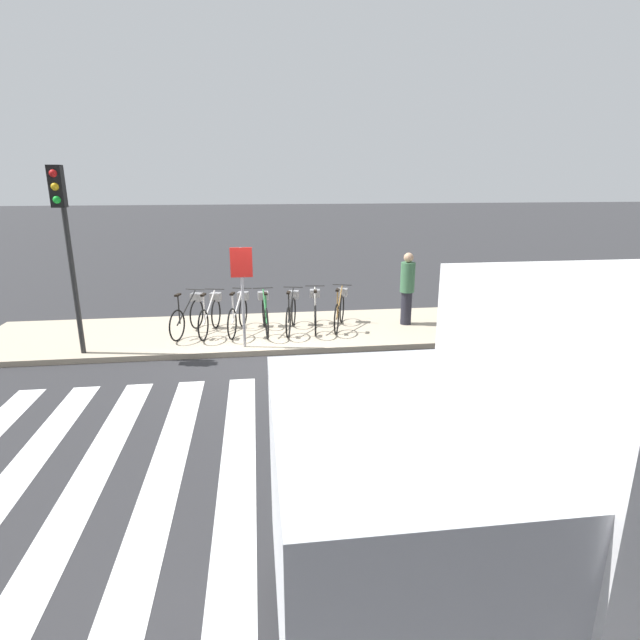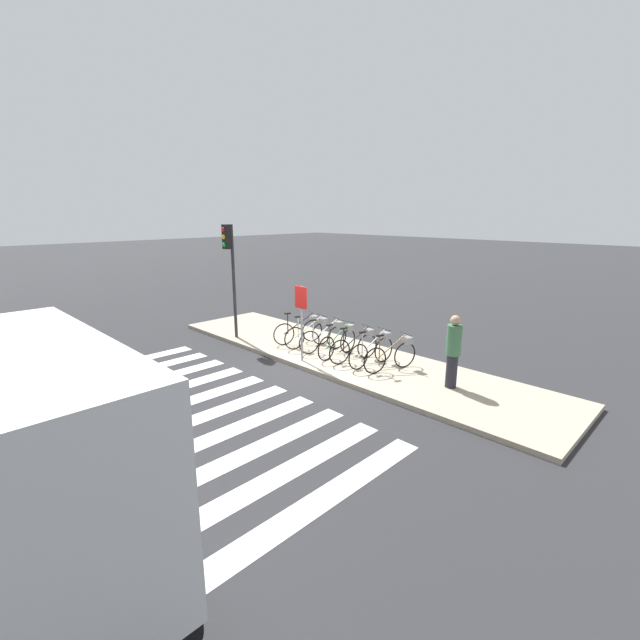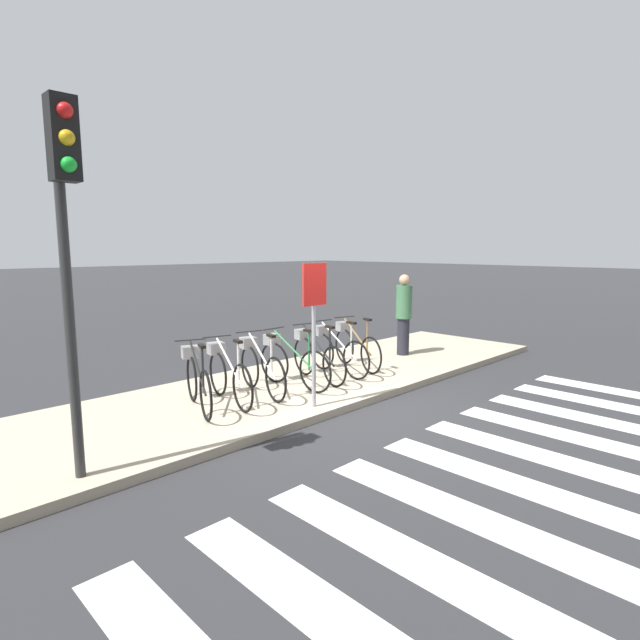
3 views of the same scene
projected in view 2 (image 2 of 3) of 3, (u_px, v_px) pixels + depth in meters
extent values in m
plane|color=#2D2D30|center=(305.00, 371.00, 11.43)|extent=(120.00, 120.00, 0.00)
cube|color=#B7A88E|center=(341.00, 356.00, 12.42)|extent=(12.54, 2.94, 0.12)
cube|color=silver|center=(41.00, 383.00, 10.63)|extent=(0.45, 8.00, 0.01)
cube|color=silver|center=(51.00, 393.00, 10.01)|extent=(0.45, 8.00, 0.01)
cube|color=silver|center=(62.00, 405.00, 9.40)|extent=(0.45, 8.00, 0.01)
cube|color=silver|center=(75.00, 418.00, 8.78)|extent=(0.45, 8.00, 0.01)
cube|color=silver|center=(90.00, 434.00, 8.17)|extent=(0.45, 8.00, 0.01)
cube|color=silver|center=(108.00, 452.00, 7.55)|extent=(0.45, 8.00, 0.01)
cube|color=silver|center=(128.00, 473.00, 6.93)|extent=(0.45, 8.00, 0.01)
cube|color=silver|center=(152.00, 498.00, 6.32)|extent=(0.45, 8.00, 0.01)
cube|color=silver|center=(182.00, 529.00, 5.70)|extent=(0.45, 8.00, 0.01)
cube|color=silver|center=(219.00, 567.00, 5.09)|extent=(0.45, 8.00, 0.01)
torus|color=black|center=(284.00, 334.00, 13.19)|extent=(0.27, 0.67, 0.70)
torus|color=black|center=(312.00, 331.00, 13.60)|extent=(0.27, 0.67, 0.70)
cylinder|color=black|center=(298.00, 324.00, 13.33)|extent=(0.36, 0.93, 0.59)
cylinder|color=black|center=(288.00, 324.00, 13.17)|extent=(0.04, 0.04, 0.63)
cube|color=black|center=(288.00, 313.00, 13.09)|extent=(0.13, 0.21, 0.04)
cylinder|color=#262626|center=(312.00, 313.00, 13.45)|extent=(0.44, 0.18, 0.02)
cube|color=gray|center=(313.00, 318.00, 13.52)|extent=(0.29, 0.27, 0.18)
torus|color=black|center=(295.00, 338.00, 12.77)|extent=(0.19, 0.69, 0.70)
torus|color=black|center=(321.00, 334.00, 13.27)|extent=(0.19, 0.69, 0.70)
cylinder|color=silver|center=(308.00, 327.00, 12.95)|extent=(0.24, 0.96, 0.59)
cylinder|color=silver|center=(298.00, 328.00, 12.76)|extent=(0.04, 0.04, 0.63)
cube|color=black|center=(298.00, 317.00, 12.68)|extent=(0.11, 0.21, 0.04)
cylinder|color=#262626|center=(321.00, 315.00, 13.13)|extent=(0.45, 0.12, 0.02)
cube|color=gray|center=(323.00, 321.00, 13.20)|extent=(0.28, 0.25, 0.18)
torus|color=black|center=(309.00, 342.00, 12.37)|extent=(0.20, 0.69, 0.70)
torus|color=black|center=(337.00, 337.00, 12.85)|extent=(0.20, 0.69, 0.70)
cylinder|color=silver|center=(323.00, 331.00, 12.54)|extent=(0.26, 0.96, 0.59)
cylinder|color=silver|center=(313.00, 331.00, 12.36)|extent=(0.04, 0.04, 0.63)
cube|color=black|center=(313.00, 320.00, 12.28)|extent=(0.11, 0.21, 0.04)
cylinder|color=#262626|center=(337.00, 318.00, 12.71)|extent=(0.45, 0.13, 0.02)
cube|color=gray|center=(338.00, 325.00, 12.78)|extent=(0.28, 0.25, 0.18)
torus|color=black|center=(326.00, 349.00, 11.80)|extent=(0.07, 0.70, 0.70)
torus|color=black|center=(348.00, 341.00, 12.49)|extent=(0.07, 0.70, 0.70)
cylinder|color=#267238|center=(338.00, 335.00, 12.08)|extent=(0.08, 0.98, 0.59)
cylinder|color=#267238|center=(330.00, 337.00, 11.82)|extent=(0.03, 0.03, 0.63)
cube|color=black|center=(330.00, 325.00, 11.74)|extent=(0.08, 0.20, 0.04)
cylinder|color=#262626|center=(348.00, 322.00, 12.35)|extent=(0.46, 0.05, 0.02)
cube|color=gray|center=(349.00, 328.00, 12.43)|extent=(0.25, 0.21, 0.18)
torus|color=black|center=(340.00, 352.00, 11.50)|extent=(0.17, 0.69, 0.70)
torus|color=black|center=(367.00, 346.00, 12.01)|extent=(0.17, 0.69, 0.70)
cylinder|color=black|center=(354.00, 339.00, 11.69)|extent=(0.23, 0.96, 0.59)
cylinder|color=black|center=(344.00, 340.00, 11.49)|extent=(0.04, 0.04, 0.63)
cube|color=black|center=(344.00, 328.00, 11.41)|extent=(0.11, 0.21, 0.04)
cylinder|color=#262626|center=(368.00, 326.00, 11.87)|extent=(0.46, 0.12, 0.02)
cube|color=gray|center=(369.00, 332.00, 11.94)|extent=(0.28, 0.24, 0.18)
torus|color=black|center=(358.00, 357.00, 11.12)|extent=(0.11, 0.70, 0.70)
torus|color=black|center=(384.00, 350.00, 11.70)|extent=(0.11, 0.70, 0.70)
cylinder|color=beige|center=(372.00, 343.00, 11.34)|extent=(0.14, 0.97, 0.59)
cylinder|color=beige|center=(362.00, 344.00, 11.12)|extent=(0.04, 0.04, 0.63)
cube|color=black|center=(363.00, 332.00, 11.04)|extent=(0.09, 0.21, 0.04)
cylinder|color=#262626|center=(384.00, 329.00, 11.56)|extent=(0.46, 0.07, 0.02)
cube|color=gray|center=(385.00, 336.00, 11.64)|extent=(0.26, 0.22, 0.18)
torus|color=black|center=(375.00, 361.00, 10.83)|extent=(0.24, 0.68, 0.70)
torus|color=black|center=(405.00, 355.00, 11.27)|extent=(0.24, 0.68, 0.70)
cylinder|color=olive|center=(391.00, 347.00, 10.98)|extent=(0.32, 0.94, 0.59)
cylinder|color=olive|center=(380.00, 348.00, 10.82)|extent=(0.04, 0.04, 0.63)
cube|color=black|center=(380.00, 335.00, 10.73)|extent=(0.13, 0.21, 0.04)
cylinder|color=#262626|center=(406.00, 333.00, 11.12)|extent=(0.45, 0.16, 0.02)
cube|color=gray|center=(407.00, 340.00, 11.20)|extent=(0.29, 0.26, 0.18)
cylinder|color=black|center=(53.00, 447.00, 6.88)|extent=(0.90, 0.22, 0.90)
cylinder|color=black|center=(169.00, 603.00, 4.12)|extent=(0.90, 0.22, 0.90)
cylinder|color=#23232D|center=(451.00, 371.00, 9.99)|extent=(0.26, 0.26, 0.80)
cylinder|color=#3F724C|center=(454.00, 340.00, 9.81)|extent=(0.34, 0.34, 0.71)
sphere|color=tan|center=(456.00, 320.00, 9.70)|extent=(0.23, 0.23, 0.23)
cylinder|color=#2D2D2D|center=(234.00, 282.00, 13.71)|extent=(0.10, 0.10, 3.65)
cube|color=black|center=(227.00, 237.00, 13.23)|extent=(0.24, 0.20, 0.75)
sphere|color=red|center=(224.00, 229.00, 13.11)|extent=(0.14, 0.14, 0.14)
sphere|color=gold|center=(224.00, 237.00, 13.16)|extent=(0.14, 0.14, 0.14)
sphere|color=green|center=(224.00, 245.00, 13.22)|extent=(0.14, 0.14, 0.14)
cylinder|color=#99999E|center=(302.00, 324.00, 11.64)|extent=(0.06, 0.06, 2.09)
cube|color=red|center=(301.00, 297.00, 11.44)|extent=(0.44, 0.03, 0.60)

